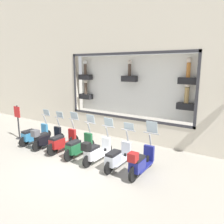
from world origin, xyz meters
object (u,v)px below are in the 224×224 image
scooter_green_3 (78,146)px  scooter_red_4 (62,142)px  scooter_black_5 (46,138)px  scooter_teal_6 (34,135)px  scooter_silver_1 (117,157)px  scooter_white_2 (96,151)px  shop_sign_post (18,121)px  scooter_navy_0 (140,162)px

scooter_green_3 → scooter_red_4: (0.00, 0.94, 0.02)m
scooter_black_5 → scooter_teal_6: size_ratio=1.00×
scooter_silver_1 → scooter_green_3: 1.89m
scooter_white_2 → scooter_teal_6: 3.77m
scooter_teal_6 → shop_sign_post: 1.33m
scooter_navy_0 → scooter_silver_1: (0.05, 0.94, -0.07)m
scooter_navy_0 → scooter_red_4: (0.06, 3.77, -0.04)m
scooter_silver_1 → scooter_red_4: size_ratio=0.99×
scooter_green_3 → scooter_teal_6: 2.83m
scooter_silver_1 → scooter_white_2: scooter_white_2 is taller
scooter_navy_0 → shop_sign_post: 6.90m
scooter_white_2 → scooter_green_3: bearing=85.9°
scooter_teal_6 → scooter_green_3: bearing=-89.9°
scooter_green_3 → scooter_black_5: bearing=92.1°
scooter_navy_0 → scooter_red_4: 3.77m
scooter_red_4 → scooter_teal_6: (-0.01, 1.89, -0.03)m
scooter_white_2 → shop_sign_post: size_ratio=1.04×
scooter_white_2 → scooter_green_3: 0.95m
scooter_silver_1 → scooter_white_2: bearing=93.8°
scooter_silver_1 → scooter_green_3: bearing=89.9°
scooter_navy_0 → scooter_white_2: 1.89m
scooter_white_2 → scooter_green_3: scooter_green_3 is taller
scooter_red_4 → shop_sign_post: shop_sign_post is taller
scooter_red_4 → scooter_green_3: bearing=-90.3°
scooter_navy_0 → shop_sign_post: size_ratio=1.05×
scooter_silver_1 → scooter_red_4: bearing=89.8°
scooter_black_5 → scooter_green_3: bearing=-87.9°
shop_sign_post → scooter_black_5: bearing=-92.5°
scooter_black_5 → scooter_teal_6: (0.06, 0.94, -0.04)m
scooter_white_2 → shop_sign_post: (0.09, 5.00, 0.47)m
scooter_red_4 → scooter_black_5: size_ratio=1.01×
scooter_white_2 → scooter_red_4: scooter_red_4 is taller
scooter_teal_6 → scooter_silver_1: bearing=-90.0°
scooter_white_2 → scooter_silver_1: bearing=-86.2°
scooter_black_5 → scooter_teal_6: scooter_teal_6 is taller
scooter_navy_0 → scooter_green_3: bearing=89.0°
scooter_red_4 → scooter_teal_6: 1.89m
scooter_red_4 → scooter_black_5: (-0.07, 0.94, 0.01)m
scooter_silver_1 → scooter_green_3: size_ratio=1.00×
scooter_silver_1 → scooter_red_4: (0.01, 2.83, 0.03)m
scooter_navy_0 → scooter_black_5: (-0.02, 4.71, -0.03)m
scooter_white_2 → scooter_red_4: size_ratio=0.99×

